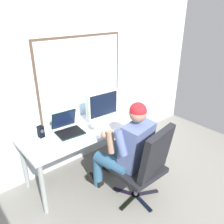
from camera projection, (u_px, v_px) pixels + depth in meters
wall_rear at (82, 71)px, 3.15m from camera, size 4.50×0.08×2.70m
desk at (85, 133)px, 3.01m from camera, size 1.62×0.68×0.73m
office_chair at (146, 163)px, 2.58m from camera, size 0.59×0.61×1.01m
person_seated at (127, 147)px, 2.71m from camera, size 0.58×0.83×1.24m
crt_monitor at (102, 105)px, 3.08m from camera, size 0.46×0.25×0.41m
laptop at (67, 126)px, 2.86m from camera, size 0.34×0.35×0.25m
wine_glass at (94, 124)px, 2.84m from camera, size 0.09×0.09×0.14m
desk_speaker at (41, 132)px, 2.72m from camera, size 0.07×0.08×0.14m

